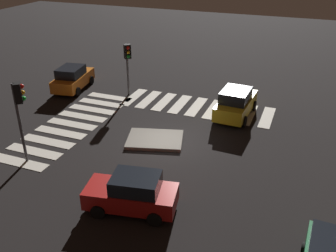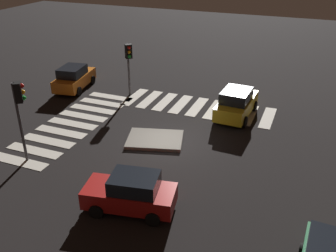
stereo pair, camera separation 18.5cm
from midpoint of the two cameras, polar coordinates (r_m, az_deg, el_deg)
The scene contains 9 objects.
ground_plane at distance 20.54m, azimuth 0.26°, elevation -2.50°, with size 80.00×80.00×0.00m, color black.
traffic_island at distance 20.65m, azimuth -1.74°, elevation -2.05°, with size 3.49×2.97×0.18m.
car_red at distance 15.43m, azimuth -5.33°, elevation -10.08°, with size 3.92×2.25×1.63m.
car_orange at distance 28.46m, azimuth -13.88°, elevation 7.10°, with size 2.35×4.18×1.74m.
car_yellow at distance 23.56m, azimuth 10.56°, elevation 3.41°, with size 2.13×4.23×1.81m.
traffic_light_east at distance 25.96m, azimuth -5.79°, elevation 10.35°, with size 0.54×0.53×3.67m.
traffic_light_north at distance 18.83m, azimuth -21.36°, elevation 3.31°, with size 0.53×0.54×4.11m.
crosswalk_near at distance 24.94m, azimuth 4.66°, elevation 2.93°, with size 9.90×3.20×0.02m.
crosswalk_side at distance 23.27m, azimuth -14.04°, elevation 0.35°, with size 3.20×9.90×0.02m.
Camera 2 is at (-6.67, 16.66, 9.99)m, focal length 40.17 mm.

